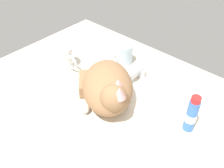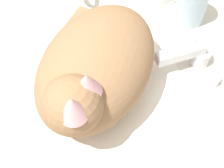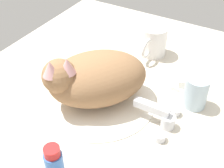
{
  "view_description": "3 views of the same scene",
  "coord_description": "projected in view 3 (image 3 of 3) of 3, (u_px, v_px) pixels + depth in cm",
  "views": [
    {
      "loc": [
        44.96,
        -47.85,
        63.7
      ],
      "look_at": [
        -0.72,
        3.08,
        6.07
      ],
      "focal_mm": 40.04,
      "sensor_mm": 36.0,
      "label": 1
    },
    {
      "loc": [
        30.92,
        -7.84,
        50.28
      ],
      "look_at": [
        2.25,
        1.85,
        4.35
      ],
      "focal_mm": 52.73,
      "sensor_mm": 36.0,
      "label": 2
    },
    {
      "loc": [
        52.21,
        34.43,
        55.71
      ],
      "look_at": [
        -2.77,
        2.69,
        4.59
      ],
      "focal_mm": 48.86,
      "sensor_mm": 36.0,
      "label": 3
    }
  ],
  "objects": [
    {
      "name": "soap_dish",
      "position": [
        187.0,
        83.0,
        0.88
      ],
      "size": [
        9.0,
        6.4,
        1.2
      ],
      "primitive_type": "cube",
      "color": "white",
      "rests_on": "ground_plane"
    },
    {
      "name": "soap_bar",
      "position": [
        188.0,
        79.0,
        0.87
      ],
      "size": [
        8.17,
        5.86,
        2.17
      ],
      "primitive_type": "cube",
      "rotation": [
        0.0,
        0.0,
        0.21
      ],
      "color": "white",
      "rests_on": "soap_dish"
    },
    {
      "name": "coffee_mug",
      "position": [
        153.0,
        41.0,
        0.98
      ],
      "size": [
        12.8,
        8.39,
        9.65
      ],
      "color": "white",
      "rests_on": "ground_plane"
    },
    {
      "name": "faucet",
      "position": [
        162.0,
        117.0,
        0.75
      ],
      "size": [
        12.69,
        11.05,
        5.37
      ],
      "color": "silver",
      "rests_on": "ground_plane"
    },
    {
      "name": "ground_plane",
      "position": [
        99.0,
        103.0,
        0.85
      ],
      "size": [
        110.0,
        82.5,
        3.0
      ],
      "primitive_type": "cube",
      "color": "beige"
    },
    {
      "name": "sink_basin",
      "position": [
        98.0,
        99.0,
        0.83
      ],
      "size": [
        31.3,
        31.3,
        0.61
      ],
      "primitive_type": "cylinder",
      "color": "white",
      "rests_on": "ground_plane"
    },
    {
      "name": "rinse_cup",
      "position": [
        196.0,
        92.0,
        0.79
      ],
      "size": [
        6.14,
        6.14,
        8.75
      ],
      "color": "silver",
      "rests_on": "ground_plane"
    },
    {
      "name": "cat",
      "position": [
        94.0,
        78.0,
        0.79
      ],
      "size": [
        31.66,
        30.45,
        16.1
      ],
      "color": "#936B47",
      "rests_on": "sink_basin"
    }
  ]
}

